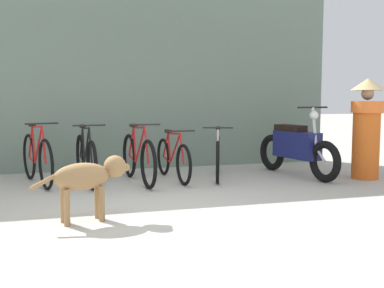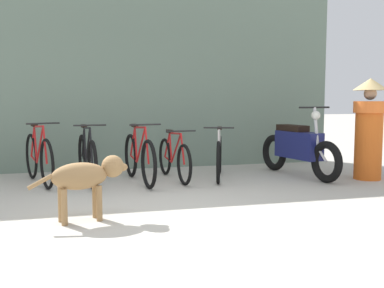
{
  "view_description": "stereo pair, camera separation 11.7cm",
  "coord_description": "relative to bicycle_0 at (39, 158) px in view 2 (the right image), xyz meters",
  "views": [
    {
      "loc": [
        -0.99,
        -4.65,
        1.25
      ],
      "look_at": [
        0.68,
        1.2,
        0.65
      ],
      "focal_mm": 42.0,
      "sensor_mm": 36.0,
      "label": 1
    },
    {
      "loc": [
        -0.88,
        -4.68,
        1.25
      ],
      "look_at": [
        0.68,
        1.2,
        0.65
      ],
      "focal_mm": 42.0,
      "sensor_mm": 36.0,
      "label": 2
    }
  ],
  "objects": [
    {
      "name": "bicycle_0",
      "position": [
        0.0,
        0.0,
        0.0
      ],
      "size": [
        0.59,
        1.66,
        0.93
      ],
      "rotation": [
        0.0,
        0.0,
        -1.28
      ],
      "color": "black",
      "rests_on": "ground"
    },
    {
      "name": "motorcycle",
      "position": [
        4.06,
        -0.39,
        0.08
      ],
      "size": [
        0.59,
        1.96,
        1.15
      ],
      "rotation": [
        0.0,
        0.0,
        -1.39
      ],
      "color": "black",
      "rests_on": "ground"
    },
    {
      "name": "shop_wall_back",
      "position": [
        1.38,
        1.19,
        1.29
      ],
      "size": [
        8.08,
        0.2,
        3.36
      ],
      "color": "slate",
      "rests_on": "ground"
    },
    {
      "name": "bicycle_3",
      "position": [
        2.02,
        -0.18,
        -0.05
      ],
      "size": [
        0.46,
        1.61,
        0.8
      ],
      "rotation": [
        0.0,
        0.0,
        -1.49
      ],
      "color": "black",
      "rests_on": "ground"
    },
    {
      "name": "person_in_robes",
      "position": [
        4.99,
        -0.92,
        0.47
      ],
      "size": [
        0.75,
        0.75,
        1.58
      ],
      "rotation": [
        0.0,
        0.0,
        3.92
      ],
      "color": "orange",
      "rests_on": "ground"
    },
    {
      "name": "ground_plane",
      "position": [
        1.38,
        -2.31,
        -0.38
      ],
      "size": [
        60.0,
        60.0,
        0.0
      ],
      "primitive_type": "plane",
      "color": "#B7B2A5"
    },
    {
      "name": "bicycle_1",
      "position": [
        0.7,
        -0.11,
        -0.01
      ],
      "size": [
        0.46,
        1.76,
        0.9
      ],
      "rotation": [
        0.0,
        0.0,
        -1.46
      ],
      "color": "black",
      "rests_on": "ground"
    },
    {
      "name": "bicycle_2",
      "position": [
        1.46,
        -0.28,
        -0.01
      ],
      "size": [
        0.46,
        1.76,
        0.91
      ],
      "rotation": [
        0.0,
        0.0,
        -1.46
      ],
      "color": "black",
      "rests_on": "ground"
    },
    {
      "name": "bicycle_4",
      "position": [
        2.75,
        -0.23,
        -0.04
      ],
      "size": [
        0.64,
        1.56,
        0.84
      ],
      "rotation": [
        0.0,
        0.0,
        -1.92
      ],
      "color": "black",
      "rests_on": "ground"
    },
    {
      "name": "stray_dog",
      "position": [
        0.63,
        -2.3,
        0.08
      ],
      "size": [
        1.02,
        0.42,
        0.67
      ],
      "rotation": [
        0.0,
        0.0,
        0.23
      ],
      "color": "#997247",
      "rests_on": "ground"
    }
  ]
}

